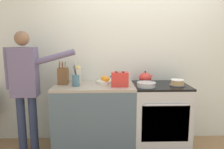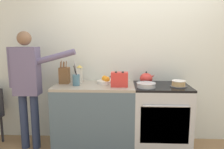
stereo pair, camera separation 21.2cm
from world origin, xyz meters
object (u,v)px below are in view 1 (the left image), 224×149
knife_block (63,76)px  fruit_bowl (105,81)px  stove_range (160,116)px  utensil_crock (76,80)px  layer_cake (177,83)px  toaster (120,79)px  tea_kettle (145,78)px  mixing_bowl (146,84)px  person_baker (25,82)px  milk_carton (78,74)px

knife_block → fruit_bowl: size_ratio=1.44×
stove_range → utensil_crock: 1.29m
layer_cake → toaster: (-0.79, -0.03, 0.06)m
tea_kettle → knife_block: (-1.16, -0.03, 0.04)m
layer_cake → utensil_crock: 1.37m
knife_block → mixing_bowl: bearing=-10.6°
utensil_crock → fruit_bowl: bearing=22.5°
stove_range → fruit_bowl: fruit_bowl is taller
stove_range → toaster: (-0.58, -0.09, 0.56)m
stove_range → knife_block: bearing=176.8°
fruit_bowl → utensil_crock: bearing=-157.5°
fruit_bowl → person_baker: person_baker is taller
tea_kettle → milk_carton: (-0.96, 0.07, 0.04)m
fruit_bowl → layer_cake: bearing=-9.7°
stove_range → layer_cake: (0.21, -0.07, 0.50)m
mixing_bowl → knife_block: (-1.13, 0.21, 0.08)m
knife_block → milk_carton: bearing=27.0°
tea_kettle → mixing_bowl: (-0.03, -0.24, -0.04)m
stove_range → milk_carton: milk_carton is taller
layer_cake → fruit_bowl: size_ratio=0.98×
tea_kettle → utensil_crock: utensil_crock is taller
stove_range → milk_carton: (-1.16, 0.18, 0.58)m
knife_block → milk_carton: size_ratio=1.29×
knife_block → person_baker: person_baker is taller
utensil_crock → toaster: bearing=-3.5°
knife_block → fruit_bowl: knife_block is taller
stove_range → fruit_bowl: bearing=172.6°
milk_carton → mixing_bowl: bearing=-18.6°
mixing_bowl → toaster: size_ratio=1.06×
layer_cake → utensil_crock: size_ratio=0.64×
layer_cake → person_baker: person_baker is taller
milk_carton → person_baker: size_ratio=0.15×
layer_cake → toaster: 0.79m
stove_range → toaster: bearing=-170.8°
person_baker → milk_carton: bearing=28.8°
stove_range → layer_cake: layer_cake is taller
layer_cake → milk_carton: bearing=169.8°
stove_range → person_baker: size_ratio=0.56×
stove_range → utensil_crock: utensil_crock is taller
toaster → tea_kettle: bearing=27.6°
tea_kettle → person_baker: bearing=-173.8°
toaster → fruit_bowl: bearing=136.0°
tea_kettle → mixing_bowl: 0.25m
tea_kettle → fruit_bowl: (-0.58, -0.00, -0.04)m
utensil_crock → stove_range: bearing=2.9°
fruit_bowl → toaster: bearing=-44.0°
person_baker → stove_range: bearing=10.6°
milk_carton → stove_range: bearing=-8.7°
stove_range → layer_cake: bearing=-18.3°
tea_kettle → knife_block: bearing=-178.6°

